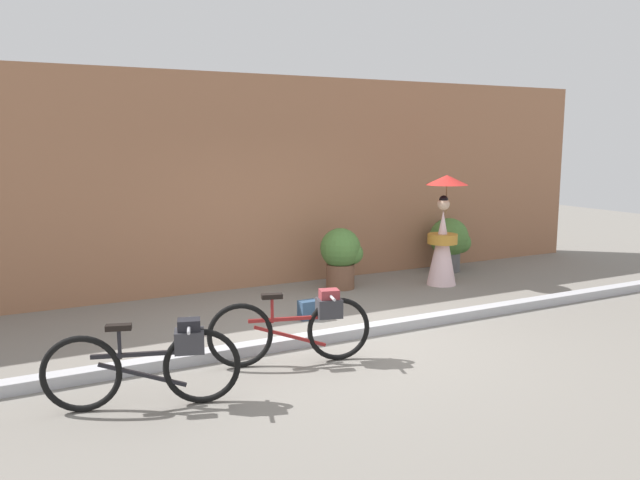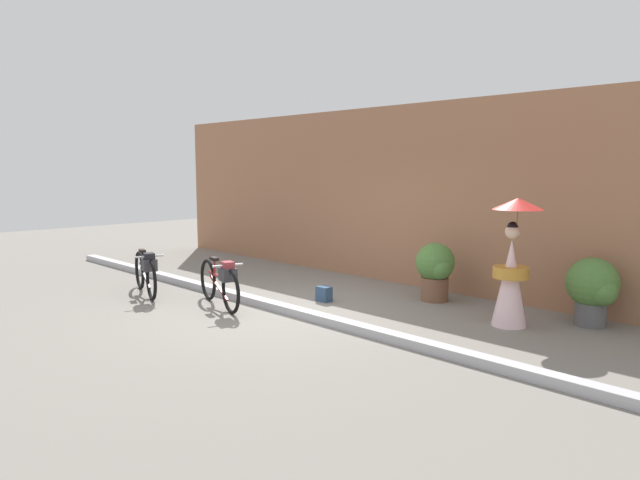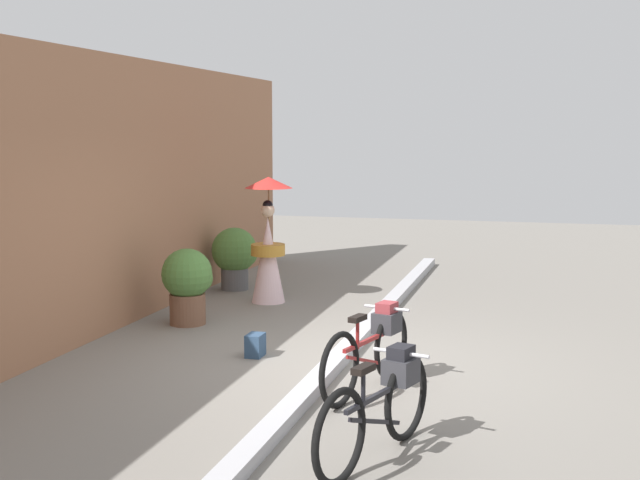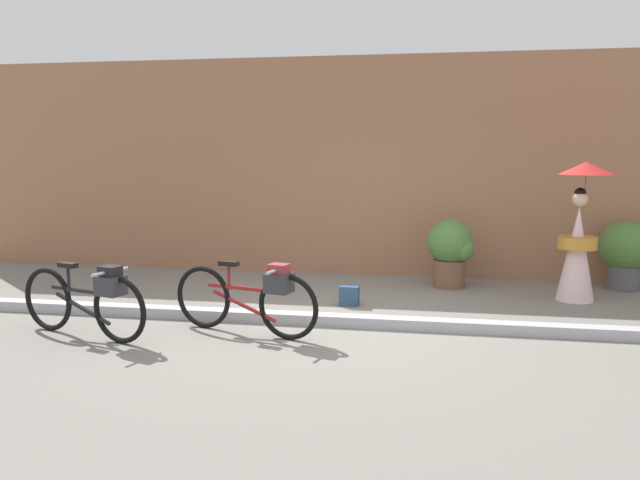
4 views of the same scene
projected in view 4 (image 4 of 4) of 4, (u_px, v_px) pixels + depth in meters
The scene contains 9 objects.
ground_plane at pixel (332, 325), 7.23m from camera, with size 30.00×30.00×0.00m, color gray.
building_wall at pixel (365, 167), 10.15m from camera, with size 14.00×0.40×3.38m, color #9E6B4C.
sidewalk_curb at pixel (332, 320), 7.22m from camera, with size 14.00×0.20×0.12m, color #B2B2B7.
bicycle_near_officer at pixel (88, 299), 6.69m from camera, with size 1.68×0.64×0.79m.
bicycle_far_side at pixel (252, 296), 6.81m from camera, with size 1.71×0.60×0.79m.
person_with_parasol at pixel (579, 236), 8.31m from camera, with size 0.69×0.69×1.80m.
potted_plant_by_door at pixel (627, 251), 9.00m from camera, with size 0.72×0.71×0.97m.
potted_plant_small at pixel (451, 249), 9.16m from camera, with size 0.66×0.65×0.98m.
backpack_on_pavement at pixel (349, 295), 8.13m from camera, with size 0.24×0.17×0.25m.
Camera 4 is at (1.12, -6.94, 1.96)m, focal length 36.10 mm.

